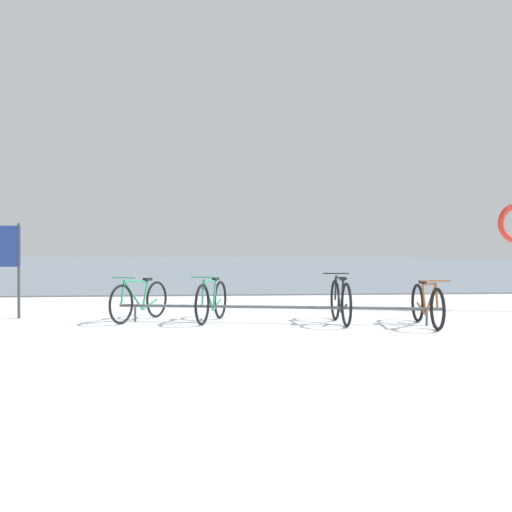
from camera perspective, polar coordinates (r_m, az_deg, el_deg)
ground at (r=60.12m, az=-3.54°, el=-0.75°), size 80.00×132.00×0.08m
bike_rack at (r=9.87m, az=2.06°, el=-5.10°), size 5.41×1.18×0.31m
bicycle_0 at (r=10.47m, az=-11.38°, el=-4.31°), size 0.86×1.59×0.79m
bicycle_1 at (r=10.14m, az=-4.39°, el=-4.42°), size 0.66×1.62×0.81m
bicycle_2 at (r=9.98m, az=8.32°, el=-4.40°), size 0.46×1.68×0.85m
bicycle_3 at (r=9.92m, az=16.49°, el=-4.62°), size 0.46×1.75×0.78m
info_sign at (r=11.48m, az=-23.53°, el=0.12°), size 0.55×0.08×1.75m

